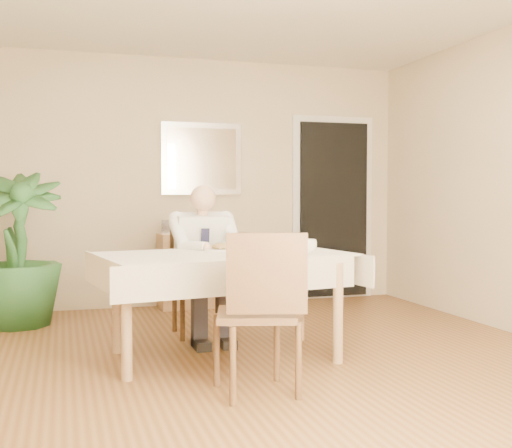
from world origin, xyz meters
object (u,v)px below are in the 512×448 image
object	(u,v)px
chair_far	(199,271)
sideboard	(205,270)
dining_table	(224,265)
potted_palm	(17,249)
seated_man	(206,254)
chair_near	(261,304)
coffee_mug	(308,246)

from	to	relation	value
chair_far	sideboard	bearing A→B (deg)	79.72
dining_table	potted_palm	world-z (taller)	potted_palm
dining_table	seated_man	xyz separation A→B (m)	(0.00, 0.59, 0.02)
chair_near	sideboard	distance (m)	3.06
dining_table	sideboard	size ratio (longest dim) A/B	1.95
coffee_mug	seated_man	bearing A→B (deg)	127.64
potted_palm	sideboard	bearing A→B (deg)	15.40
dining_table	sideboard	xyz separation A→B (m)	(0.33, 2.12, -0.28)
seated_man	sideboard	world-z (taller)	seated_man
seated_man	dining_table	bearing A→B (deg)	-90.00
chair_near	dining_table	bearing A→B (deg)	104.73
coffee_mug	sideboard	size ratio (longest dim) A/B	0.13
dining_table	chair_far	xyz separation A→B (m)	(0.00, 0.88, -0.14)
chair_near	chair_far	bearing A→B (deg)	105.12
coffee_mug	chair_far	bearing A→B (deg)	119.08
coffee_mug	sideboard	distance (m)	2.33
coffee_mug	sideboard	bearing A→B (deg)	96.37
seated_man	sideboard	xyz separation A→B (m)	(0.33, 1.52, -0.31)
chair_near	potted_palm	bearing A→B (deg)	135.56
chair_near	coffee_mug	distance (m)	1.00
coffee_mug	chair_near	bearing A→B (deg)	-127.77
chair_near	coffee_mug	xyz separation A→B (m)	(0.59, 0.77, 0.26)
coffee_mug	potted_palm	distance (m)	2.73
potted_palm	chair_near	bearing A→B (deg)	-59.96
seated_man	sideboard	distance (m)	1.59
dining_table	chair_near	world-z (taller)	chair_near
sideboard	potted_palm	size ratio (longest dim) A/B	0.70
seated_man	potted_palm	xyz separation A→B (m)	(-1.48, 1.02, -0.00)
chair_far	dining_table	bearing A→B (deg)	-85.45
chair_near	seated_man	size ratio (longest dim) A/B	0.77
sideboard	potted_palm	bearing A→B (deg)	-168.28
sideboard	coffee_mug	bearing A→B (deg)	-87.30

